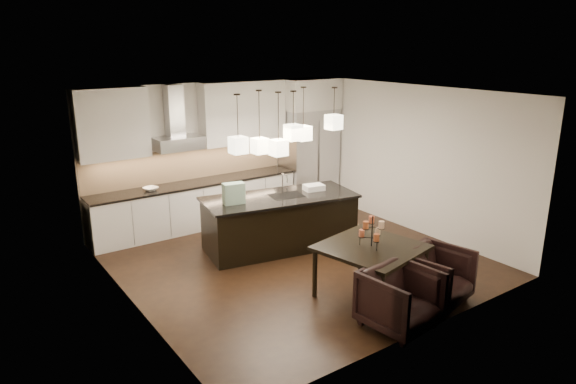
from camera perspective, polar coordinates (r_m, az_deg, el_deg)
floor at (r=8.78m, az=0.76°, el=-7.58°), size 5.50×5.50×0.02m
ceiling at (r=8.07m, az=0.83°, el=11.06°), size 5.50×5.50×0.02m
wall_back at (r=10.61m, az=-8.00°, el=4.48°), size 5.50×0.02×2.80m
wall_front at (r=6.39m, az=15.48°, el=-3.96°), size 5.50×0.02×2.80m
wall_left at (r=7.12m, az=-17.52°, el=-2.03°), size 0.02×5.50×2.80m
wall_right at (r=10.14m, az=13.57°, el=3.62°), size 0.02×5.50×2.80m
refrigerator at (r=11.47m, az=2.33°, el=3.84°), size 1.20×0.72×2.15m
fridge_panel at (r=11.25m, az=2.41°, el=10.83°), size 1.26×0.72×0.65m
lower_cabinets at (r=10.30m, az=-10.03°, el=-1.50°), size 4.21×0.62×0.88m
countertop at (r=10.18m, az=-10.15°, el=0.97°), size 4.21×0.66×0.04m
backsplash at (r=10.36m, az=-10.96°, el=3.11°), size 4.21×0.02×0.63m
upper_cab_left at (r=9.54m, az=-19.01°, el=7.16°), size 1.25×0.35×1.25m
upper_cab_right at (r=10.58m, az=-5.00°, el=8.80°), size 1.85×0.35×1.25m
hood_canopy at (r=9.92m, az=-12.09°, el=5.33°), size 0.90×0.52×0.24m
hood_chimney at (r=9.93m, az=-12.55°, el=8.82°), size 0.30×0.28×0.96m
fruit_bowl at (r=9.78m, az=-15.02°, el=0.34°), size 0.32×0.32×0.06m
island_body at (r=9.14m, az=-0.93°, el=-3.45°), size 2.74×1.50×0.91m
island_top at (r=8.99m, az=-0.94°, el=-0.59°), size 2.84×1.59×0.04m
faucet at (r=9.06m, az=-0.61°, el=0.99°), size 0.15×0.26×0.39m
tote_bag at (r=8.57m, az=-6.05°, el=-0.15°), size 0.38×0.25×0.35m
food_container at (r=9.34m, az=2.89°, el=0.51°), size 0.39×0.31×0.10m
dining_table at (r=7.55m, az=9.11°, el=-8.66°), size 1.52×1.52×0.77m
candelabra at (r=7.32m, az=9.33°, el=-4.30°), size 0.44×0.44×0.45m
candle_a at (r=7.45m, az=9.94°, el=-4.32°), size 0.09×0.09×0.10m
candle_b at (r=7.34m, az=8.20°, el=-4.54°), size 0.09×0.09×0.10m
candle_c at (r=7.21m, az=9.80°, el=-5.00°), size 0.09×0.09×0.10m
candle_d at (r=7.41m, az=9.27°, el=-3.02°), size 0.09×0.09×0.10m
candle_e at (r=7.18m, az=8.63°, el=-3.64°), size 0.09×0.09×0.10m
candle_f at (r=7.22m, az=10.34°, el=-3.60°), size 0.09×0.09×0.10m
armchair_left at (r=6.84m, az=12.35°, el=-11.55°), size 0.94×0.96×0.79m
armchair_right at (r=7.60m, az=16.16°, el=-8.93°), size 0.99×1.01×0.78m
pendant_a at (r=8.02m, az=-5.55°, el=5.20°), size 0.24×0.24×0.26m
pendant_b at (r=8.68m, az=-3.17°, el=5.15°), size 0.24×0.24×0.26m
pendant_c at (r=8.50m, az=0.58°, el=6.63°), size 0.24×0.24×0.26m
pendant_d at (r=9.26m, az=1.69°, el=6.55°), size 0.24×0.24×0.26m
pendant_e at (r=9.19m, az=5.10°, el=7.74°), size 0.24×0.24×0.26m
pendant_f at (r=8.37m, az=-1.07°, el=4.95°), size 0.24×0.24×0.26m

